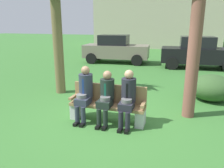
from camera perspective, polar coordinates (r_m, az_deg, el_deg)
ground_plane at (r=5.64m, az=-0.67°, el=-9.09°), size 80.00×80.00×0.00m
park_bench at (r=5.42m, az=-1.09°, el=-5.31°), size 1.85×0.44×0.90m
seated_man_left at (r=5.40m, az=-7.14°, el=-1.83°), size 0.34×0.72×1.35m
seated_man_middle at (r=5.20m, az=-1.55°, el=-2.83°), size 0.34×0.72×1.27m
seated_man_right at (r=5.06m, az=4.07°, el=-3.08°), size 0.34×0.72×1.32m
shrub_near_bench at (r=7.51m, az=24.46°, el=-0.88°), size 1.31×1.20×0.82m
parked_car_near at (r=13.57m, az=0.98°, el=9.07°), size 4.00×1.93×1.68m
parked_car_far at (r=12.68m, az=21.51°, el=7.56°), size 3.98×1.87×1.68m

